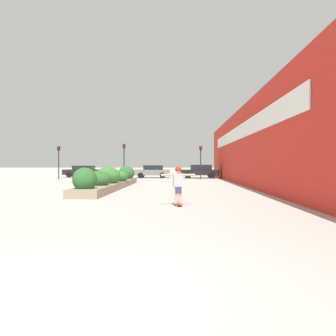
{
  "coord_description": "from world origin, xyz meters",
  "views": [
    {
      "loc": [
        1.28,
        -4.16,
        1.61
      ],
      "look_at": [
        0.49,
        16.94,
        1.37
      ],
      "focal_mm": 35.0,
      "sensor_mm": 36.0,
      "label": 1
    }
  ],
  "objects_px": {
    "car_rightmost": "(200,171)",
    "traffic_light_right": "(201,157)",
    "car_leftmost": "(266,171)",
    "skateboard": "(178,204)",
    "skateboarder": "(178,181)",
    "car_center_right": "(83,171)",
    "traffic_light_left": "(124,155)",
    "traffic_light_far_left": "(59,157)",
    "car_center_left": "(152,171)"
  },
  "relations": [
    {
      "from": "car_rightmost",
      "to": "traffic_light_right",
      "type": "height_order",
      "value": "traffic_light_right"
    },
    {
      "from": "car_leftmost",
      "to": "traffic_light_right",
      "type": "height_order",
      "value": "traffic_light_right"
    },
    {
      "from": "traffic_light_right",
      "to": "skateboard",
      "type": "bearing_deg",
      "value": -95.8
    },
    {
      "from": "skateboarder",
      "to": "traffic_light_right",
      "type": "xyz_separation_m",
      "value": [
        2.26,
        22.3,
        1.46
      ]
    },
    {
      "from": "car_center_right",
      "to": "traffic_light_left",
      "type": "bearing_deg",
      "value": -133.99
    },
    {
      "from": "traffic_light_far_left",
      "to": "car_center_right",
      "type": "bearing_deg",
      "value": 81.28
    },
    {
      "from": "traffic_light_far_left",
      "to": "skateboarder",
      "type": "bearing_deg",
      "value": -59.45
    },
    {
      "from": "skateboarder",
      "to": "car_center_right",
      "type": "distance_m",
      "value": 30.05
    },
    {
      "from": "traffic_light_right",
      "to": "traffic_light_left",
      "type": "bearing_deg",
      "value": -174.81
    },
    {
      "from": "car_leftmost",
      "to": "car_center_right",
      "type": "distance_m",
      "value": 22.05
    },
    {
      "from": "traffic_light_left",
      "to": "traffic_light_far_left",
      "type": "xyz_separation_m",
      "value": [
        -7.07,
        0.27,
        -0.13
      ]
    },
    {
      "from": "skateboard",
      "to": "car_center_right",
      "type": "distance_m",
      "value": 30.06
    },
    {
      "from": "car_rightmost",
      "to": "traffic_light_left",
      "type": "xyz_separation_m",
      "value": [
        -8.18,
        -3.92,
        1.71
      ]
    },
    {
      "from": "car_leftmost",
      "to": "car_rightmost",
      "type": "relative_size",
      "value": 1.05
    },
    {
      "from": "car_rightmost",
      "to": "car_leftmost",
      "type": "bearing_deg",
      "value": -94.39
    },
    {
      "from": "car_center_right",
      "to": "traffic_light_right",
      "type": "distance_m",
      "value": 15.29
    },
    {
      "from": "skateboarder",
      "to": "car_rightmost",
      "type": "relative_size",
      "value": 0.33
    },
    {
      "from": "skateboard",
      "to": "traffic_light_left",
      "type": "height_order",
      "value": "traffic_light_left"
    },
    {
      "from": "car_leftmost",
      "to": "traffic_light_right",
      "type": "xyz_separation_m",
      "value": [
        -7.62,
        -2.61,
        1.62
      ]
    },
    {
      "from": "skateboarder",
      "to": "car_rightmost",
      "type": "bearing_deg",
      "value": 71.01
    },
    {
      "from": "skateboard",
      "to": "traffic_light_far_left",
      "type": "distance_m",
      "value": 25.46
    },
    {
      "from": "traffic_light_right",
      "to": "skateboarder",
      "type": "bearing_deg",
      "value": -95.8
    },
    {
      "from": "skateboarder",
      "to": "traffic_light_right",
      "type": "distance_m",
      "value": 22.46
    },
    {
      "from": "skateboard",
      "to": "car_center_right",
      "type": "relative_size",
      "value": 0.16
    },
    {
      "from": "car_leftmost",
      "to": "car_rightmost",
      "type": "height_order",
      "value": "car_rightmost"
    },
    {
      "from": "skateboard",
      "to": "traffic_light_right",
      "type": "distance_m",
      "value": 22.54
    },
    {
      "from": "skateboarder",
      "to": "traffic_light_far_left",
      "type": "distance_m",
      "value": 25.39
    },
    {
      "from": "car_rightmost",
      "to": "car_center_left",
      "type": "bearing_deg",
      "value": 84.69
    },
    {
      "from": "skateboard",
      "to": "skateboarder",
      "type": "bearing_deg",
      "value": 166.31
    },
    {
      "from": "car_leftmost",
      "to": "traffic_light_left",
      "type": "relative_size",
      "value": 1.22
    },
    {
      "from": "traffic_light_left",
      "to": "skateboard",
      "type": "bearing_deg",
      "value": -74.9
    },
    {
      "from": "skateboard",
      "to": "car_leftmost",
      "type": "relative_size",
      "value": 0.16
    },
    {
      "from": "car_center_left",
      "to": "traffic_light_left",
      "type": "relative_size",
      "value": 1.1
    },
    {
      "from": "traffic_light_far_left",
      "to": "skateboard",
      "type": "bearing_deg",
      "value": -59.45
    },
    {
      "from": "car_leftmost",
      "to": "traffic_light_far_left",
      "type": "xyz_separation_m",
      "value": [
        -22.76,
        -3.08,
        1.61
      ]
    },
    {
      "from": "skateboarder",
      "to": "traffic_light_left",
      "type": "height_order",
      "value": "traffic_light_left"
    },
    {
      "from": "car_center_right",
      "to": "car_rightmost",
      "type": "relative_size",
      "value": 1.02
    },
    {
      "from": "car_center_right",
      "to": "traffic_light_right",
      "type": "bearing_deg",
      "value": -110.16
    },
    {
      "from": "skateboarder",
      "to": "traffic_light_left",
      "type": "relative_size",
      "value": 0.38
    },
    {
      "from": "skateboard",
      "to": "car_center_left",
      "type": "xyz_separation_m",
      "value": [
        -3.2,
        26.0,
        0.71
      ]
    },
    {
      "from": "car_center_left",
      "to": "traffic_light_right",
      "type": "distance_m",
      "value": 6.8
    },
    {
      "from": "traffic_light_far_left",
      "to": "traffic_light_right",
      "type": "bearing_deg",
      "value": 1.77
    },
    {
      "from": "car_center_left",
      "to": "traffic_light_far_left",
      "type": "bearing_deg",
      "value": 113.29
    },
    {
      "from": "car_center_left",
      "to": "traffic_light_right",
      "type": "xyz_separation_m",
      "value": [
        5.46,
        -3.7,
        1.64
      ]
    },
    {
      "from": "car_leftmost",
      "to": "car_rightmost",
      "type": "xyz_separation_m",
      "value": [
        -7.51,
        0.58,
        0.03
      ]
    },
    {
      "from": "car_center_right",
      "to": "car_rightmost",
      "type": "distance_m",
      "value": 14.52
    },
    {
      "from": "skateboarder",
      "to": "car_leftmost",
      "type": "distance_m",
      "value": 26.8
    },
    {
      "from": "skateboarder",
      "to": "car_rightmost",
      "type": "xyz_separation_m",
      "value": [
        2.36,
        25.49,
        -0.14
      ]
    },
    {
      "from": "car_center_left",
      "to": "car_rightmost",
      "type": "distance_m",
      "value": 5.59
    },
    {
      "from": "car_leftmost",
      "to": "traffic_light_left",
      "type": "height_order",
      "value": "traffic_light_left"
    }
  ]
}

